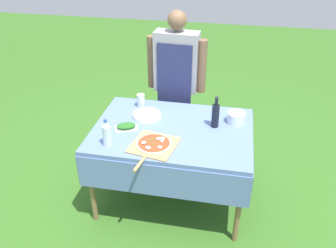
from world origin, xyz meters
TOP-DOWN VIEW (x-y plane):
  - ground_plane at (0.00, 0.00)m, footprint 12.00×12.00m
  - prep_table at (0.00, 0.00)m, footprint 1.31×0.94m
  - person_cook at (-0.09, 0.69)m, footprint 0.57×0.20m
  - pizza_on_peel at (-0.09, -0.28)m, footprint 0.38×0.53m
  - oil_bottle at (0.34, 0.10)m, footprint 0.06×0.06m
  - water_bottle at (-0.44, -0.33)m, footprint 0.07×0.07m
  - herb_container at (-0.37, -0.07)m, footprint 0.21×0.18m
  - mixing_tub at (0.51, 0.20)m, footprint 0.15×0.15m
  - plate_stack at (-0.25, 0.15)m, footprint 0.25×0.25m
  - sauce_jar at (-0.35, 0.33)m, footprint 0.07×0.07m

SIDE VIEW (x-z plane):
  - ground_plane at x=0.00m, z-range 0.00..0.00m
  - prep_table at x=0.00m, z-range 0.29..1.02m
  - pizza_on_peel at x=-0.09m, z-range 0.72..0.77m
  - plate_stack at x=-0.25m, z-range 0.73..0.76m
  - herb_container at x=-0.37m, z-range 0.73..0.78m
  - mixing_tub at x=0.51m, z-range 0.73..0.82m
  - sauce_jar at x=-0.35m, z-range 0.72..0.84m
  - water_bottle at x=-0.44m, z-range 0.72..0.95m
  - oil_bottle at x=0.34m, z-range 0.70..0.97m
  - person_cook at x=-0.09m, z-range 0.14..1.66m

